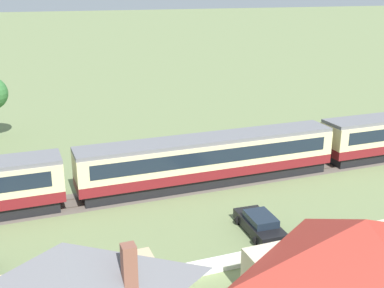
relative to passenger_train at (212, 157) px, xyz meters
name	(u,v)px	position (x,y,z in m)	size (l,w,h in m)	color
ground_plane	(168,190)	(-3.93, -0.19, -2.23)	(600.00, 600.00, 0.00)	#707F51
passenger_train	(212,157)	(0.00, 0.00, 0.00)	(66.88, 3.12, 4.01)	maroon
railway_track	(188,186)	(-2.12, 0.00, -2.22)	(115.95, 3.60, 0.04)	#665B51
cottage_red_roof_2	(361,262)	(0.48, -17.57, 0.33)	(10.76, 6.87, 4.92)	beige
parked_car_black	(260,224)	(-0.40, -8.98, -1.60)	(2.43, 4.73, 1.32)	black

